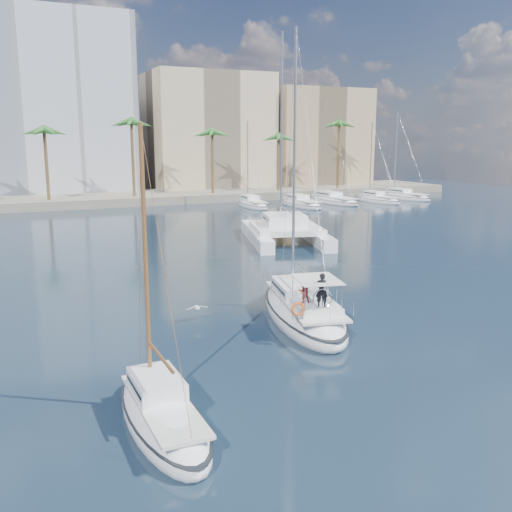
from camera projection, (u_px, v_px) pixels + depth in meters
name	position (u px, v px, depth m)	size (l,w,h in m)	color
ground	(274.00, 328.00, 28.45)	(160.00, 160.00, 0.00)	black
quay	(87.00, 200.00, 82.65)	(120.00, 14.00, 1.20)	gray
building_beige	(208.00, 134.00, 97.74)	(20.00, 14.00, 20.00)	#C4AB8D
building_tan_right	(315.00, 140.00, 104.31)	(18.00, 12.00, 18.00)	tan
palm_centre	(88.00, 131.00, 77.13)	(3.60, 3.60, 12.30)	brown
palm_right	(307.00, 132.00, 91.00)	(3.60, 3.60, 12.30)	brown
main_sloop	(303.00, 311.00, 29.53)	(5.71, 10.97, 15.57)	white
small_sloop	(162.00, 415.00, 18.58)	(2.27, 7.20, 10.35)	white
catamaran	(285.00, 229.00, 52.23)	(9.81, 14.17, 18.67)	white
seagull	(197.00, 308.00, 29.29)	(1.16, 0.50, 0.21)	silver
moored_yacht_a	(252.00, 207.00, 78.46)	(2.72, 9.35, 11.90)	white
moored_yacht_b	(301.00, 206.00, 79.33)	(3.14, 10.78, 13.72)	white
moored_yacht_c	(333.00, 203.00, 83.76)	(3.55, 12.21, 15.54)	white
moored_yacht_d	(378.00, 202.00, 84.63)	(2.72, 9.35, 11.90)	white
moored_yacht_e	(404.00, 199.00, 89.06)	(3.14, 10.78, 13.72)	white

